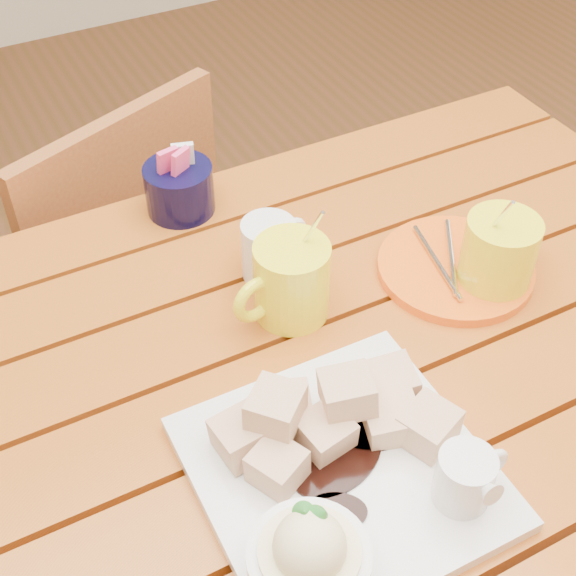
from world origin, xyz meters
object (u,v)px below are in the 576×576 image
table (308,429)px  dessert_plate (338,481)px  coffee_mug_left (290,280)px  coffee_mug_right (500,253)px  orange_saucer (457,268)px  chair_far (105,269)px

table → dessert_plate: (-0.06, -0.15, 0.14)m
dessert_plate → coffee_mug_left: 0.26m
coffee_mug_right → dessert_plate: bearing=-172.4°
dessert_plate → orange_saucer: (0.30, 0.21, -0.02)m
coffee_mug_right → orange_saucer: size_ratio=0.76×
table → orange_saucer: (0.24, 0.06, 0.11)m
coffee_mug_right → orange_saucer: (-0.03, 0.04, -0.04)m
table → coffee_mug_left: coffee_mug_left is taller
dessert_plate → orange_saucer: size_ratio=1.41×
coffee_mug_left → chair_far: (-0.11, 0.51, -0.35)m
table → coffee_mug_right: size_ratio=8.04×
coffee_mug_left → chair_far: 0.63m
coffee_mug_left → orange_saucer: 0.23m
table → orange_saucer: bearing=13.4°
coffee_mug_right → table: bearing=163.7°
coffee_mug_right → orange_saucer: bearing=104.8°
table → coffee_mug_right: (0.27, 0.02, 0.16)m
table → orange_saucer: 0.28m
table → dessert_plate: bearing=-109.8°
dessert_plate → table: bearing=70.2°
orange_saucer → chair_far: (-0.33, 0.55, -0.31)m
table → chair_far: bearing=98.1°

